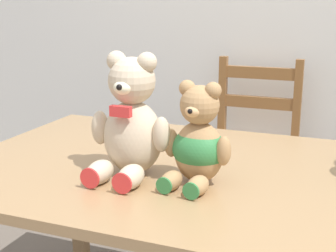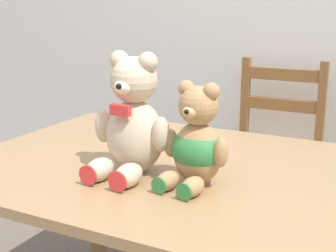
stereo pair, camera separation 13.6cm
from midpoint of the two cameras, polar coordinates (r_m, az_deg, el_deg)
dining_table at (r=1.51m, az=1.10°, el=-8.23°), size 1.56×0.98×0.75m
wooden_chair_behind at (r=2.40m, az=8.51°, el=-4.18°), size 0.43×0.42×0.99m
teddy_bear_left at (r=1.40m, az=-7.35°, el=0.31°), size 0.26×0.25×0.37m
teddy_bear_right at (r=1.33m, az=0.77°, el=-2.15°), size 0.21×0.22×0.30m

